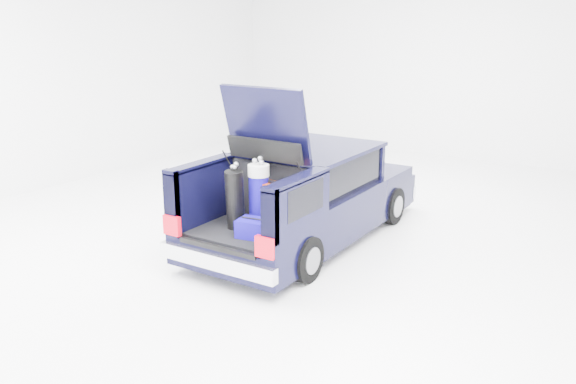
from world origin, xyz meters
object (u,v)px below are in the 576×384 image
Objects in this scene: blue_duffel at (257,229)px; blue_golf_bag at (259,195)px; black_golf_bag at (235,199)px; red_suitcase at (271,205)px; car at (309,196)px.

blue_golf_bag is at bearing 111.90° from blue_duffel.
black_golf_bag is at bearing -103.66° from blue_golf_bag.
red_suitcase is 1.22× the size of blue_duffel.
blue_golf_bag is (0.02, -1.36, 0.36)m from car.
car reaches higher than blue_golf_bag.
car is 7.17× the size of red_suitcase.
blue_duffel is at bearing -35.70° from blue_golf_bag.
black_golf_bag is (-0.18, -1.63, 0.33)m from car.
black_golf_bag reaches higher than red_suitcase.
black_golf_bag is (-0.38, -0.30, 0.10)m from red_suitcase.
car is 1.78m from blue_duffel.
car is at bearing 89.03° from blue_duffel.
red_suitcase is at bearing 88.97° from blue_duffel.
car is at bearing 109.73° from red_suitcase.
red_suitcase reaches higher than blue_duffel.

